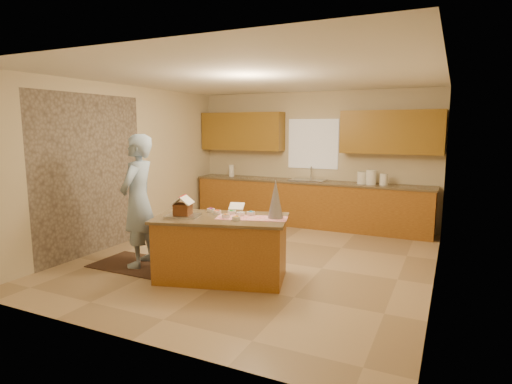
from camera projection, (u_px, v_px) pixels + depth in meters
floor at (256, 259)px, 6.42m from camera, size 5.50×5.50×0.00m
ceiling at (256, 77)px, 6.01m from camera, size 5.50×5.50×0.00m
wall_back at (313, 159)px, 8.67m from camera, size 5.50×5.50×0.00m
wall_front at (125, 200)px, 3.76m from camera, size 5.50×5.50×0.00m
wall_left at (126, 165)px, 7.27m from camera, size 5.50×5.50×0.00m
wall_right at (440, 180)px, 5.16m from camera, size 5.50×5.50×0.00m
stone_accent at (91, 175)px, 6.57m from camera, size 0.00×2.50×2.50m
window_curtain at (313, 144)px, 8.60m from camera, size 1.05×0.03×1.00m
back_counter_base at (308, 204)px, 8.54m from camera, size 4.80×0.60×0.88m
back_counter_top at (308, 182)px, 8.47m from camera, size 4.85×0.63×0.04m
upper_cabinet_left at (242, 131)px, 9.08m from camera, size 1.85×0.35×0.80m
upper_cabinet_right at (391, 132)px, 7.77m from camera, size 1.85×0.35×0.80m
sink at (308, 182)px, 8.48m from camera, size 0.70×0.45×0.12m
faucet at (311, 173)px, 8.61m from camera, size 0.03×0.03×0.28m
island_base at (221, 249)px, 5.53m from camera, size 1.80×1.23×0.80m
island_top at (221, 218)px, 5.47m from camera, size 1.88×1.32×0.04m
table_runner at (252, 218)px, 5.40m from camera, size 0.96×0.56×0.01m
baking_tray at (183, 216)px, 5.50m from camera, size 0.49×0.41×0.02m
cookbook at (237, 206)px, 5.77m from camera, size 0.23×0.20×0.09m
tinsel_tree at (276, 199)px, 5.36m from camera, size 0.25×0.25×0.50m
rug at (138, 264)px, 6.15m from camera, size 1.28×0.83×0.01m
boy at (138, 201)px, 5.98m from camera, size 0.59×0.77×1.89m
canister_a at (362, 178)px, 8.00m from camera, size 0.17×0.17×0.23m
canister_b at (371, 177)px, 7.93m from camera, size 0.19×0.19×0.27m
canister_c at (384, 179)px, 7.83m from camera, size 0.15×0.15×0.21m
paper_towel at (231, 171)px, 9.20m from camera, size 0.12×0.12×0.25m
gingerbread_house at (183, 208)px, 5.49m from camera, size 0.31×0.31×0.26m
candy_bowls at (230, 214)px, 5.54m from camera, size 0.70×0.45×0.05m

